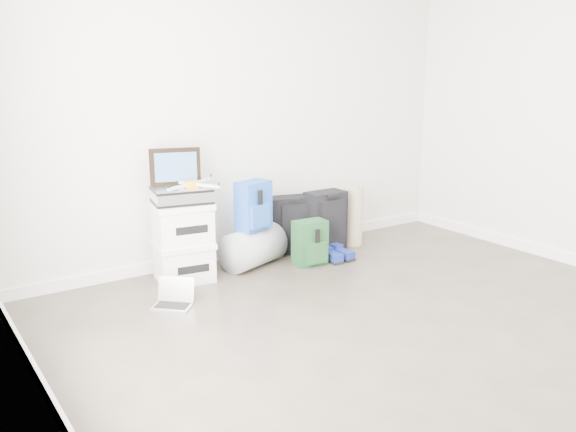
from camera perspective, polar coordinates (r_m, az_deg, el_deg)
ground at (r=4.05m, az=15.10°, el=-12.36°), size 5.00×5.00×0.00m
room_envelope at (r=3.65m, az=16.66°, el=12.78°), size 4.52×5.02×2.71m
boxes_stack at (r=5.11m, az=-9.76°, el=-2.39°), size 0.51×0.44×0.66m
briefcase at (r=5.02m, az=-9.95°, el=1.93°), size 0.51×0.41×0.13m
painting at (r=5.06m, az=-10.51°, el=4.55°), size 0.40×0.15×0.31m
drone at (r=5.01m, az=-9.06°, el=3.01°), size 0.52×0.52×0.05m
duffel_bag at (r=5.44m, az=-3.32°, el=-2.93°), size 0.65×0.51×0.35m
blue_backpack at (r=5.31m, az=-3.21°, el=0.91°), size 0.34×0.29×0.43m
large_suitcase at (r=5.78m, az=0.09°, el=-0.85°), size 0.39×0.31×0.55m
green_backpack at (r=5.47m, az=2.12°, el=-2.60°), size 0.30×0.23×0.41m
carry_on at (r=5.81m, az=3.55°, el=-0.57°), size 0.38×0.25×0.59m
shoes at (r=5.65m, az=4.56°, el=-3.69°), size 0.25×0.28×0.09m
rolled_rug at (r=6.08m, az=6.11°, el=-0.01°), size 0.19×0.19×0.58m
laptop at (r=4.69m, az=-10.63°, el=-7.65°), size 0.34×0.34×0.20m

